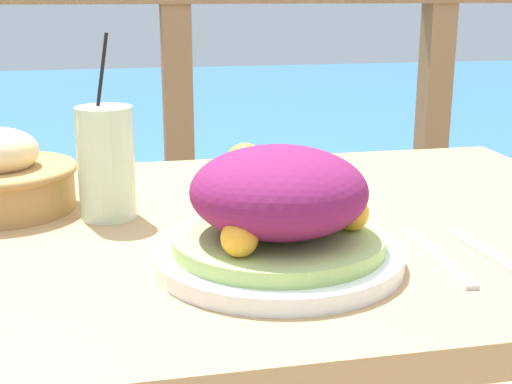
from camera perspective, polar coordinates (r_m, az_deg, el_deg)
patio_table at (r=1.01m, az=-1.15°, el=-7.71°), size 1.16×0.78×0.73m
railing_fence at (r=1.79m, az=-6.26°, el=6.50°), size 2.80×0.08×1.09m
sea_backdrop at (r=4.34m, az=-9.44°, el=4.45°), size 12.00×4.00×0.41m
salad_plate at (r=0.81m, az=1.80°, el=-1.85°), size 0.29×0.29×0.14m
drink_glass at (r=1.00m, az=-11.89°, el=2.31°), size 0.08×0.08×0.25m
bread_basket at (r=1.09m, az=-19.77°, el=1.03°), size 0.22×0.22×0.12m
fork at (r=0.87m, az=14.43°, el=-5.14°), size 0.03×0.18×0.00m
knife at (r=0.89m, az=18.44°, el=-4.92°), size 0.02×0.18×0.00m
orange_near_basket at (r=1.18m, az=-0.88°, el=2.34°), size 0.07×0.07×0.07m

